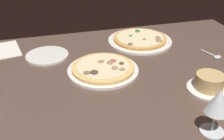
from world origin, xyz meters
The scene contains 8 objects.
dining_table centered at (0.00, 0.00, 2.00)cm, with size 150.00×110.00×4.00cm, color brown.
pizza_main centered at (4.70, -10.38, 5.20)cm, with size 29.02×29.02×3.40cm.
pizza_side centered at (-20.20, -34.61, 5.17)cm, with size 31.85×31.85×3.37cm.
ramekin_on_saucer centered at (-29.07, 13.11, 6.74)cm, with size 15.58×15.58×6.28cm.
wine_glass_near centered at (-17.71, 33.18, 14.36)cm, with size 7.14×7.14×14.81cm.
side_plate centered at (25.83, -30.10, 4.45)cm, with size 19.05×19.05×0.90cm, color silver.
paper_menu centered at (45.48, -41.66, 4.15)cm, with size 14.43×18.79×0.30cm, color silver.
spoon centered at (-46.91, -9.81, 4.46)cm, with size 5.58×10.66×1.00cm.
Camera 1 is at (27.16, 85.67, 60.14)cm, focal length 44.52 mm.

